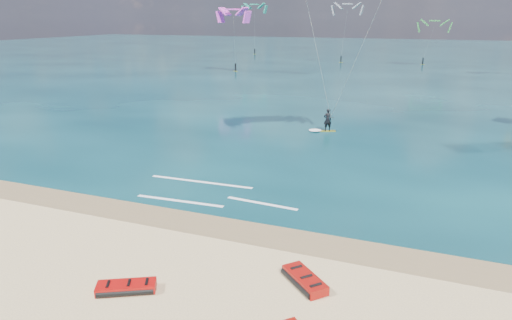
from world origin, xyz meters
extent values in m
plane|color=tan|center=(0.00, 40.00, 0.00)|extent=(320.00, 320.00, 0.00)
cube|color=brown|center=(0.00, 3.00, 0.00)|extent=(320.00, 2.40, 0.01)
cube|color=#08262F|center=(0.00, 104.00, 0.02)|extent=(320.00, 200.00, 0.04)
cube|color=gold|center=(2.85, 23.53, 0.07)|extent=(1.53, 0.96, 0.06)
imported|color=black|center=(2.85, 23.53, 1.07)|extent=(0.85, 0.77, 1.94)
cylinder|color=black|center=(3.17, 23.21, 1.35)|extent=(0.57, 0.26, 0.04)
cube|color=white|center=(3.15, 6.30, 0.04)|extent=(4.10, 0.54, 0.01)
cube|color=white|center=(-1.17, 5.00, 0.04)|extent=(5.15, 0.52, 0.01)
cube|color=white|center=(-1.48, 8.10, 0.04)|extent=(6.64, 0.48, 0.01)
camera|label=1|loc=(11.01, -14.98, 9.65)|focal=32.00mm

